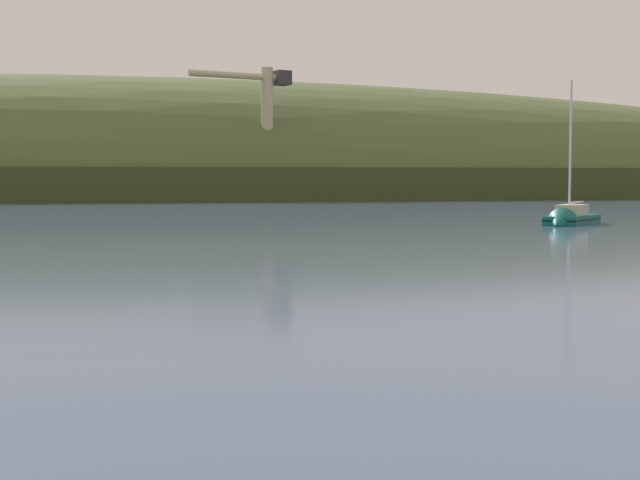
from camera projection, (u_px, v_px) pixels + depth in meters
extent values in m
cube|color=#35401E|center=(287.00, 183.00, 185.87)|extent=(554.59, 94.35, 5.44)
ellipsoid|color=#4C5B33|center=(112.00, 195.00, 204.15)|extent=(444.96, 111.79, 50.27)
cube|color=#4C4C51|center=(267.00, 193.00, 171.24)|extent=(5.98, 5.98, 2.00)
cylinder|color=#BCB293|center=(267.00, 128.00, 170.46)|extent=(2.15, 2.15, 21.50)
cylinder|color=#BCB293|center=(233.00, 75.00, 166.52)|extent=(16.17, 6.39, 1.18)
cube|color=#333338|center=(282.00, 78.00, 171.35)|extent=(3.48, 3.70, 2.58)
cube|color=#0F564C|center=(572.00, 223.00, 78.65)|extent=(7.13, 7.43, 1.25)
cone|color=#0F564C|center=(559.00, 225.00, 75.41)|extent=(3.23, 3.18, 2.65)
cube|color=black|center=(572.00, 219.00, 78.63)|extent=(7.15, 7.45, 0.15)
cube|color=#BCB299|center=(572.00, 210.00, 78.41)|extent=(3.68, 3.77, 0.89)
cylinder|color=silver|center=(570.00, 148.00, 77.42)|extent=(0.19, 0.19, 11.05)
cylinder|color=silver|center=(576.00, 202.00, 79.42)|extent=(2.79, 3.03, 0.15)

